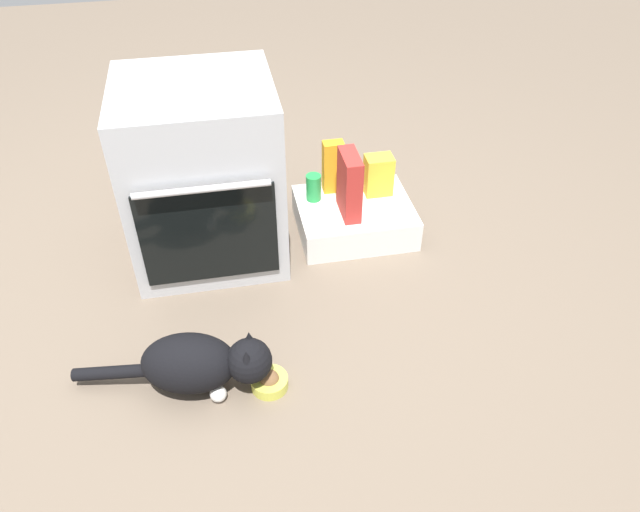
{
  "coord_description": "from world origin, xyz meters",
  "views": [
    {
      "loc": [
        0.04,
        -1.73,
        1.65
      ],
      "look_at": [
        0.36,
        -0.07,
        0.25
      ],
      "focal_mm": 33.98,
      "sensor_mm": 36.0,
      "label": 1
    }
  ],
  "objects": [
    {
      "name": "ground",
      "position": [
        0.0,
        0.0,
        0.0
      ],
      "size": [
        8.0,
        8.0,
        0.0
      ],
      "primitive_type": "plane",
      "color": "#6B5B4C"
    },
    {
      "name": "oven",
      "position": [
        -0.03,
        0.37,
        0.37
      ],
      "size": [
        0.59,
        0.62,
        0.74
      ],
      "color": "#B7BABF",
      "rests_on": "ground"
    },
    {
      "name": "pantry_cabinet",
      "position": [
        0.6,
        0.37,
        0.07
      ],
      "size": [
        0.5,
        0.41,
        0.14
      ],
      "primitive_type": "cube",
      "color": "white",
      "rests_on": "ground"
    },
    {
      "name": "food_bowl",
      "position": [
        0.12,
        -0.43,
        0.03
      ],
      "size": [
        0.13,
        0.13,
        0.07
      ],
      "color": "#D1D14C",
      "rests_on": "ground"
    },
    {
      "name": "cat",
      "position": [
        -0.1,
        -0.38,
        0.12
      ],
      "size": [
        0.67,
        0.26,
        0.22
      ],
      "rotation": [
        0.0,
        0.0,
        -0.21
      ],
      "color": "black",
      "rests_on": "ground"
    },
    {
      "name": "cereal_box",
      "position": [
        0.56,
        0.32,
        0.28
      ],
      "size": [
        0.07,
        0.18,
        0.28
      ],
      "primitive_type": "cube",
      "color": "#B72D28",
      "rests_on": "pantry_cabinet"
    },
    {
      "name": "soda_can",
      "position": [
        0.43,
        0.45,
        0.2
      ],
      "size": [
        0.07,
        0.07,
        0.12
      ],
      "primitive_type": "cylinder",
      "color": "green",
      "rests_on": "pantry_cabinet"
    },
    {
      "name": "snack_bag",
      "position": [
        0.72,
        0.45,
        0.23
      ],
      "size": [
        0.12,
        0.09,
        0.18
      ],
      "primitive_type": "cube",
      "color": "yellow",
      "rests_on": "pantry_cabinet"
    },
    {
      "name": "juice_carton",
      "position": [
        0.53,
        0.51,
        0.26
      ],
      "size": [
        0.09,
        0.06,
        0.24
      ],
      "primitive_type": "cube",
      "color": "orange",
      "rests_on": "pantry_cabinet"
    }
  ]
}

